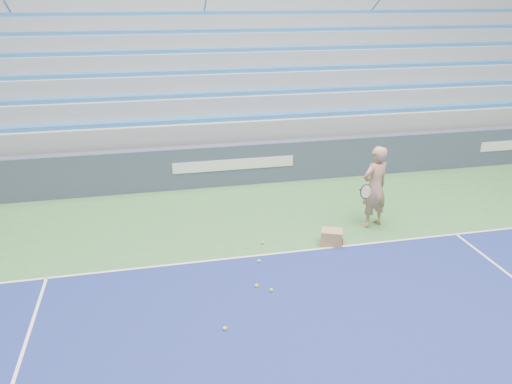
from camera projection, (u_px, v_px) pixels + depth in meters
sponsor_barrier at (233, 164)px, 13.22m from camera, size 30.00×0.32×1.10m
bleachers at (205, 66)px, 17.72m from camera, size 31.00×9.15×7.30m
tennis_player at (375, 187)px, 10.70m from camera, size 0.99×0.93×1.82m
ball_box at (332, 237)px, 10.14m from camera, size 0.52×0.47×0.32m
tennis_ball_0 at (263, 242)px, 10.21m from camera, size 0.07×0.07×0.07m
tennis_ball_1 at (271, 290)px, 8.58m from camera, size 0.07×0.07×0.07m
tennis_ball_2 at (257, 286)px, 8.71m from camera, size 0.07×0.07×0.07m
tennis_ball_3 at (259, 261)px, 9.50m from camera, size 0.07×0.07×0.07m
tennis_ball_4 at (225, 329)px, 7.60m from camera, size 0.07×0.07×0.07m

